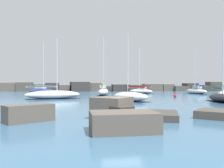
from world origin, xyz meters
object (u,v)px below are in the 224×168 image
sailboat_moored_2 (42,91)px  sailboat_moored_7 (130,96)px  sailboat_moored_4 (103,91)px  sailboat_moored_0 (141,91)px  mooring_buoy_orange_near (175,96)px  sailboat_moored_1 (221,98)px  sailboat_moored_3 (53,95)px  sailboat_moored_5 (196,91)px

sailboat_moored_2 → sailboat_moored_7: sailboat_moored_2 is taller
sailboat_moored_4 → sailboat_moored_0: bearing=40.9°
mooring_buoy_orange_near → sailboat_moored_1: bearing=-74.9°
sailboat_moored_3 → sailboat_moored_5: 30.38m
sailboat_moored_0 → sailboat_moored_3: 22.74m
sailboat_moored_2 → sailboat_moored_3: size_ratio=1.13×
sailboat_moored_2 → mooring_buoy_orange_near: (23.26, -9.38, -0.44)m
sailboat_moored_0 → sailboat_moored_2: 20.62m
sailboat_moored_1 → sailboat_moored_7: (-11.08, 1.77, 0.08)m
sailboat_moored_4 → sailboat_moored_7: bearing=-78.2°
sailboat_moored_0 → sailboat_moored_4: sailboat_moored_4 is taller
sailboat_moored_0 → mooring_buoy_orange_near: 13.86m
sailboat_moored_5 → sailboat_moored_1: bearing=-104.8°
sailboat_moored_5 → mooring_buoy_orange_near: (-8.09, -10.93, -0.39)m
sailboat_moored_3 → sailboat_moored_5: (27.20, 13.53, 0.03)m
sailboat_moored_3 → mooring_buoy_orange_near: sailboat_moored_3 is taller
sailboat_moored_0 → sailboat_moored_1: sailboat_moored_0 is taller
sailboat_moored_4 → mooring_buoy_orange_near: 13.05m
sailboat_moored_0 → sailboat_moored_5: sailboat_moored_0 is taller
sailboat_moored_3 → sailboat_moored_4: 11.72m
sailboat_moored_3 → mooring_buoy_orange_near: bearing=7.8°
sailboat_moored_2 → mooring_buoy_orange_near: sailboat_moored_2 is taller
sailboat_moored_1 → sailboat_moored_0: bearing=103.7°
sailboat_moored_0 → sailboat_moored_4: (-8.37, -7.25, 0.17)m
sailboat_moored_4 → mooring_buoy_orange_near: size_ratio=14.82×
sailboat_moored_5 → mooring_buoy_orange_near: bearing=-126.5°
sailboat_moored_0 → sailboat_moored_5: size_ratio=1.07×
sailboat_moored_3 → sailboat_moored_7: bearing=-26.9°
sailboat_moored_5 → mooring_buoy_orange_near: size_ratio=12.42×
sailboat_moored_0 → sailboat_moored_2: size_ratio=0.96×
sailboat_moored_3 → sailboat_moored_2: bearing=109.1°
sailboat_moored_0 → mooring_buoy_orange_near: sailboat_moored_0 is taller
sailboat_moored_3 → sailboat_moored_4: bearing=49.1°
sailboat_moored_7 → sailboat_moored_4: bearing=101.8°
sailboat_moored_3 → mooring_buoy_orange_near: size_ratio=12.24×
sailboat_moored_1 → mooring_buoy_orange_near: (-2.63, 9.79, -0.29)m
sailboat_moored_1 → sailboat_moored_4: size_ratio=0.82×
sailboat_moored_1 → sailboat_moored_3: bearing=161.7°
sailboat_moored_1 → sailboat_moored_2: (-25.90, 19.17, 0.15)m
sailboat_moored_3 → sailboat_moored_5: size_ratio=0.99×
sailboat_moored_0 → sailboat_moored_4: 11.08m
sailboat_moored_1 → sailboat_moored_5: bearing=75.2°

